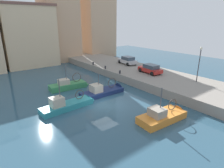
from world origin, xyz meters
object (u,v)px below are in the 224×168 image
mooring_bollard_north (93,64)px  fishing_boat_navy (105,92)px  fishing_boat_green (70,87)px  parked_car_red (150,69)px  fishing_boat_orange (164,118)px  quay_streetlamp (200,59)px  mooring_bollard_mid (105,67)px  parked_car_silver (127,60)px  fishing_boat_teal (70,107)px  mooring_bollard_south (120,72)px

mooring_bollard_north → fishing_boat_navy: bearing=-115.2°
fishing_boat_green → parked_car_red: fishing_boat_green is taller
fishing_boat_orange → fishing_boat_green: (-3.26, 14.18, 0.00)m
fishing_boat_green → quay_streetlamp: 18.38m
fishing_boat_green → mooring_bollard_north: size_ratio=11.02×
fishing_boat_green → mooring_bollard_mid: fishing_boat_green is taller
parked_car_silver → fishing_boat_navy: bearing=-145.2°
parked_car_red → fishing_boat_orange: bearing=-132.2°
parked_car_red → quay_streetlamp: (1.55, -7.08, 2.52)m
mooring_bollard_north → fishing_boat_teal: bearing=-131.7°
fishing_boat_orange → mooring_bollard_north: 21.07m
fishing_boat_navy → fishing_boat_green: size_ratio=1.10×
fishing_boat_navy → mooring_bollard_mid: fishing_boat_navy is taller
mooring_bollard_mid → quay_streetlamp: 15.25m
fishing_boat_green → mooring_bollard_north: 10.27m
fishing_boat_orange → mooring_bollard_mid: bearing=74.0°
fishing_boat_green → mooring_bollard_mid: bearing=16.1°
parked_car_red → mooring_bollard_south: 4.97m
fishing_boat_green → mooring_bollard_north: bearing=38.3°
parked_car_silver → mooring_bollard_north: parked_car_silver is taller
fishing_boat_navy → mooring_bollard_mid: size_ratio=12.11×
fishing_boat_orange → fishing_boat_navy: bearing=93.0°
fishing_boat_navy → fishing_boat_orange: bearing=-87.0°
fishing_boat_orange → fishing_boat_teal: bearing=127.2°
parked_car_red → mooring_bollard_south: parked_car_red is taller
mooring_bollard_south → quay_streetlamp: quay_streetlamp is taller
mooring_bollard_mid → mooring_bollard_north: bearing=90.0°
fishing_boat_orange → parked_car_red: 13.25m
fishing_boat_orange → fishing_boat_green: bearing=103.0°
fishing_boat_orange → mooring_bollard_north: (4.72, 20.49, 1.36)m
fishing_boat_navy → quay_streetlamp: (10.87, -6.74, 4.33)m
fishing_boat_teal → parked_car_silver: size_ratio=1.59×
fishing_boat_orange → quay_streetlamp: size_ratio=1.23×
fishing_boat_orange → mooring_bollard_north: size_ratio=10.77×
parked_car_silver → mooring_bollard_mid: (-5.70, -0.49, -0.49)m
fishing_boat_green → parked_car_silver: (13.69, 2.80, 1.85)m
fishing_boat_navy → mooring_bollard_south: (5.22, 3.10, 1.35)m
fishing_boat_teal → parked_car_red: size_ratio=1.61×
fishing_boat_orange → mooring_bollard_mid: size_ratio=10.77×
mooring_bollard_south → quay_streetlamp: size_ratio=0.11×
fishing_boat_teal → parked_car_silver: 18.91m
fishing_boat_teal → mooring_bollard_south: (10.94, 4.29, 1.34)m
mooring_bollard_mid → mooring_bollard_north: size_ratio=1.00×
fishing_boat_orange → parked_car_red: size_ratio=1.41×
fishing_boat_navy → mooring_bollard_north: fishing_boat_navy is taller
fishing_boat_teal → fishing_boat_navy: bearing=11.7°
fishing_boat_orange → mooring_bollard_south: bearing=69.3°
quay_streetlamp → parked_car_silver: bearing=89.8°
fishing_boat_green → mooring_bollard_south: 8.28m
fishing_boat_navy → parked_car_red: bearing=2.1°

